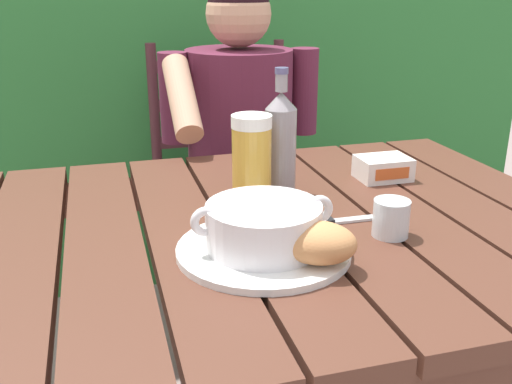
# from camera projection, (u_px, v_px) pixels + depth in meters

# --- Properties ---
(dining_table) EXTENTS (1.26, 0.90, 0.76)m
(dining_table) POSITION_uv_depth(u_px,v_px,m) (259.00, 268.00, 1.11)
(dining_table) COLOR #532E21
(dining_table) RESTS_ON ground_plane
(hedge_backdrop) EXTENTS (3.07, 0.87, 1.84)m
(hedge_backdrop) POSITION_uv_depth(u_px,v_px,m) (162.00, 17.00, 2.38)
(hedge_backdrop) COLOR #307735
(hedge_backdrop) RESTS_ON ground_plane
(chair_near_diner) EXTENTS (0.49, 0.47, 0.99)m
(chair_near_diner) POSITION_uv_depth(u_px,v_px,m) (229.00, 193.00, 2.01)
(chair_near_diner) COLOR #4E262B
(chair_near_diner) RESTS_ON ground_plane
(person_eating) EXTENTS (0.48, 0.47, 1.20)m
(person_eating) POSITION_uv_depth(u_px,v_px,m) (242.00, 147.00, 1.75)
(person_eating) COLOR #5D2137
(person_eating) RESTS_ON ground_plane
(serving_plate) EXTENTS (0.29, 0.29, 0.01)m
(serving_plate) POSITION_uv_depth(u_px,v_px,m) (264.00, 249.00, 0.95)
(serving_plate) COLOR white
(serving_plate) RESTS_ON dining_table
(soup_bowl) EXTENTS (0.24, 0.19, 0.08)m
(soup_bowl) POSITION_uv_depth(u_px,v_px,m) (264.00, 225.00, 0.93)
(soup_bowl) COLOR white
(soup_bowl) RESTS_ON serving_plate
(bread_roll) EXTENTS (0.15, 0.14, 0.06)m
(bread_roll) POSITION_uv_depth(u_px,v_px,m) (318.00, 243.00, 0.88)
(bread_roll) COLOR tan
(bread_roll) RESTS_ON serving_plate
(beer_glass) EXTENTS (0.08, 0.08, 0.18)m
(beer_glass) POSITION_uv_depth(u_px,v_px,m) (252.00, 160.00, 1.14)
(beer_glass) COLOR gold
(beer_glass) RESTS_ON dining_table
(beer_bottle) EXTENTS (0.06, 0.06, 0.26)m
(beer_bottle) POSITION_uv_depth(u_px,v_px,m) (281.00, 141.00, 1.19)
(beer_bottle) COLOR gray
(beer_bottle) RESTS_ON dining_table
(water_glass_small) EXTENTS (0.06, 0.06, 0.07)m
(water_glass_small) POSITION_uv_depth(u_px,v_px,m) (391.00, 218.00, 1.00)
(water_glass_small) COLOR silver
(water_glass_small) RESTS_ON dining_table
(butter_tub) EXTENTS (0.11, 0.09, 0.05)m
(butter_tub) POSITION_uv_depth(u_px,v_px,m) (383.00, 168.00, 1.30)
(butter_tub) COLOR white
(butter_tub) RESTS_ON dining_table
(table_knife) EXTENTS (0.17, 0.02, 0.01)m
(table_knife) POSITION_uv_depth(u_px,v_px,m) (332.00, 221.00, 1.06)
(table_knife) COLOR silver
(table_knife) RESTS_ON dining_table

